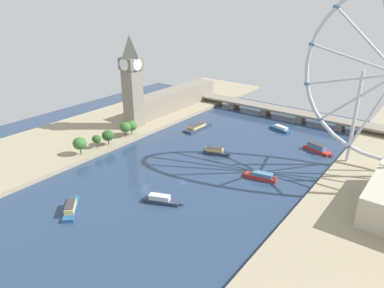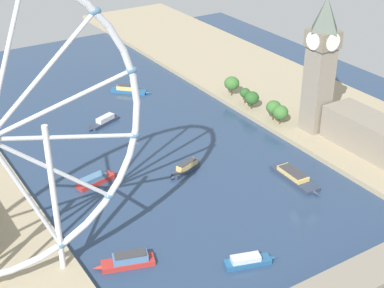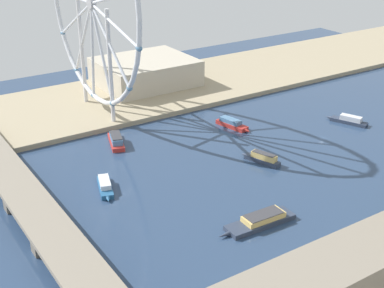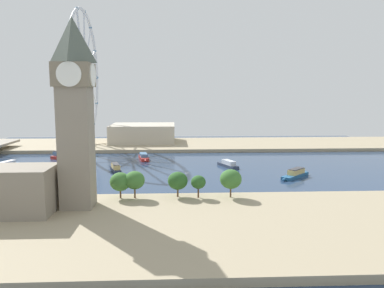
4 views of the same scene
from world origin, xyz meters
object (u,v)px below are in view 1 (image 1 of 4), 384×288
tour_boat_4 (318,149)px  tour_boat_6 (216,151)px  parliament_block (174,99)px  tour_boat_3 (162,200)px  river_bridge (284,111)px  tour_boat_5 (71,207)px  tour_boat_2 (260,176)px  tour_boat_1 (280,128)px  tour_boat_0 (198,127)px  clock_tower (132,81)px

tour_boat_4 → tour_boat_6: (-61.72, -52.79, -0.12)m
parliament_block → tour_boat_3: parliament_block is taller
river_bridge → tour_boat_3: river_bridge is taller
river_bridge → tour_boat_5: bearing=-97.1°
tour_boat_2 → tour_boat_4: size_ratio=0.94×
river_bridge → tour_boat_1: 39.17m
tour_boat_0 → tour_boat_2: (90.88, -53.64, 0.16)m
tour_boat_2 → tour_boat_4: bearing=-113.8°
parliament_block → tour_boat_5: (75.52, -185.16, -10.57)m
tour_boat_3 → tour_boat_5: (-36.26, -37.38, 0.19)m
clock_tower → tour_boat_5: 142.46m
tour_boat_0 → tour_boat_4: tour_boat_4 is taller
clock_tower → river_bridge: (95.90, 113.85, -38.62)m
tour_boat_2 → tour_boat_4: (15.52, 68.40, 0.45)m
tour_boat_0 → tour_boat_1: (62.65, 41.66, -0.03)m
tour_boat_3 → tour_boat_6: bearing=77.0°
tour_boat_0 → tour_boat_2: size_ratio=1.48×
tour_boat_4 → tour_boat_6: tour_boat_4 is taller
tour_boat_3 → tour_boat_5: tour_boat_5 is taller
clock_tower → tour_boat_6: bearing=-1.6°
clock_tower → tour_boat_4: 166.14m
tour_boat_2 → tour_boat_4: tour_boat_4 is taller
tour_boat_2 → tour_boat_5: size_ratio=1.03×
tour_boat_3 → tour_boat_5: size_ratio=1.05×
tour_boat_5 → tour_boat_6: 117.98m
river_bridge → tour_boat_3: (7.38, -194.57, -4.63)m
tour_boat_1 → tour_boat_5: size_ratio=0.99×
parliament_block → tour_boat_2: (145.47, -85.21, -10.70)m
tour_boat_4 → tour_boat_5: 188.81m
tour_boat_3 → parliament_block: bearing=105.0°
tour_boat_1 → tour_boat_3: bearing=106.1°
tour_boat_2 → tour_boat_5: tour_boat_5 is taller
parliament_block → clock_tower: bearing=-82.8°
tour_boat_2 → tour_boat_6: bearing=-29.7°
tour_boat_5 → tour_boat_4: bearing=-72.1°
tour_boat_0 → clock_tower: bearing=129.6°
tour_boat_2 → tour_boat_6: (-46.19, 15.60, 0.34)m
parliament_block → tour_boat_1: parliament_block is taller
parliament_block → tour_boat_3: bearing=-52.9°
tour_boat_4 → tour_boat_6: size_ratio=1.17×
tour_boat_1 → tour_boat_3: (-5.46, -157.87, 0.13)m
parliament_block → tour_boat_3: (111.78, -147.78, -10.76)m
river_bridge → tour_boat_6: size_ratio=9.76×
tour_boat_0 → tour_boat_1: bearing=-54.4°
river_bridge → tour_boat_2: river_bridge is taller
tour_boat_3 → tour_boat_0: bearing=94.1°
tour_boat_1 → parliament_block: bearing=23.0°
tour_boat_4 → tour_boat_2: bearing=-84.6°
tour_boat_4 → parliament_block: bearing=-167.8°
parliament_block → tour_boat_6: size_ratio=5.19×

